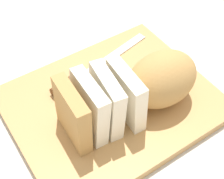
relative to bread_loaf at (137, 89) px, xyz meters
The scene contains 8 objects.
ground_plane 0.09m from the bread_loaf, 61.53° to the right, with size 3.00×3.00×0.00m, color beige.
cutting_board 0.08m from the bread_loaf, 61.53° to the right, with size 0.38×0.31×0.02m, color tan.
bread_loaf is the anchor object (origin of this frame).
bread_knife 0.14m from the bread_loaf, 69.67° to the right, with size 0.26×0.06×0.02m.
crumb_near_knife 0.11m from the bread_loaf, 53.88° to the right, with size 0.01×0.01×0.01m, color #996633.
crumb_near_loaf 0.08m from the bread_loaf, 71.57° to the right, with size 0.00×0.00×0.00m, color #996633.
crumb_stray_left 0.11m from the bread_loaf, 24.93° to the right, with size 0.00×0.00×0.00m, color #996633.
crumb_stray_right 0.10m from the bread_loaf, 27.70° to the right, with size 0.00×0.00×0.00m, color #996633.
Camera 1 is at (0.23, 0.32, 0.50)m, focal length 52.42 mm.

